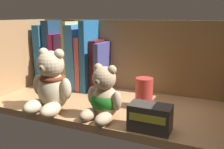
{
  "coord_description": "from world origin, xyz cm",
  "views": [
    {
      "loc": [
        30.76,
        -63.47,
        28.11
      ],
      "look_at": [
        2.27,
        0.0,
        11.1
      ],
      "focal_mm": 39.29,
      "sensor_mm": 36.0,
      "label": 1
    }
  ],
  "objects_px": {
    "book_9": "(105,66)",
    "teddy_bear_larger": "(51,84)",
    "book_7": "(92,55)",
    "book_8": "(99,65)",
    "book_2": "(61,59)",
    "book_5": "(80,56)",
    "book_4": "(73,54)",
    "small_product_box": "(150,118)",
    "book_3": "(67,60)",
    "pillar_candle": "(144,93)",
    "teddy_bear_smaller": "(104,97)",
    "book_6": "(87,62)",
    "book_1": "(54,53)",
    "book_0": "(47,54)"
  },
  "relations": [
    {
      "from": "book_9",
      "to": "teddy_bear_larger",
      "type": "distance_m",
      "value": 0.24
    },
    {
      "from": "teddy_bear_larger",
      "to": "book_7",
      "type": "bearing_deg",
      "value": 89.1
    },
    {
      "from": "book_8",
      "to": "book_2",
      "type": "bearing_deg",
      "value": 180.0
    },
    {
      "from": "teddy_bear_larger",
      "to": "book_5",
      "type": "bearing_deg",
      "value": 101.19
    },
    {
      "from": "book_4",
      "to": "small_product_box",
      "type": "bearing_deg",
      "value": -33.99
    },
    {
      "from": "book_8",
      "to": "teddy_bear_larger",
      "type": "relative_size",
      "value": 1.02
    },
    {
      "from": "teddy_bear_larger",
      "to": "book_8",
      "type": "bearing_deg",
      "value": 82.97
    },
    {
      "from": "small_product_box",
      "to": "book_5",
      "type": "bearing_deg",
      "value": 143.72
    },
    {
      "from": "book_2",
      "to": "book_9",
      "type": "xyz_separation_m",
      "value": [
        0.19,
        0.0,
        -0.01
      ]
    },
    {
      "from": "book_3",
      "to": "pillar_candle",
      "type": "bearing_deg",
      "value": -18.51
    },
    {
      "from": "book_8",
      "to": "teddy_bear_smaller",
      "type": "distance_m",
      "value": 0.26
    },
    {
      "from": "book_8",
      "to": "teddy_bear_larger",
      "type": "distance_m",
      "value": 0.24
    },
    {
      "from": "book_4",
      "to": "teddy_bear_smaller",
      "type": "distance_m",
      "value": 0.33
    },
    {
      "from": "pillar_candle",
      "to": "book_6",
      "type": "bearing_deg",
      "value": 155.67
    },
    {
      "from": "book_1",
      "to": "book_4",
      "type": "relative_size",
      "value": 1.01
    },
    {
      "from": "book_4",
      "to": "teddy_bear_larger",
      "type": "xyz_separation_m",
      "value": [
        0.08,
        -0.23,
        -0.05
      ]
    },
    {
      "from": "teddy_bear_smaller",
      "to": "book_1",
      "type": "bearing_deg",
      "value": 145.0
    },
    {
      "from": "book_1",
      "to": "book_4",
      "type": "height_order",
      "value": "book_1"
    },
    {
      "from": "book_0",
      "to": "book_1",
      "type": "distance_m",
      "value": 0.03
    },
    {
      "from": "book_0",
      "to": "book_7",
      "type": "height_order",
      "value": "book_7"
    },
    {
      "from": "book_1",
      "to": "book_7",
      "type": "relative_size",
      "value": 0.99
    },
    {
      "from": "book_9",
      "to": "pillar_candle",
      "type": "bearing_deg",
      "value": -32.15
    },
    {
      "from": "book_7",
      "to": "teddy_bear_larger",
      "type": "bearing_deg",
      "value": -90.9
    },
    {
      "from": "book_1",
      "to": "book_3",
      "type": "height_order",
      "value": "book_1"
    },
    {
      "from": "book_1",
      "to": "book_9",
      "type": "height_order",
      "value": "book_1"
    },
    {
      "from": "book_4",
      "to": "book_7",
      "type": "height_order",
      "value": "book_7"
    },
    {
      "from": "book_0",
      "to": "book_2",
      "type": "bearing_deg",
      "value": 0.0
    },
    {
      "from": "book_2",
      "to": "book_7",
      "type": "bearing_deg",
      "value": 0.0
    },
    {
      "from": "book_2",
      "to": "book_4",
      "type": "relative_size",
      "value": 0.81
    },
    {
      "from": "book_2",
      "to": "book_5",
      "type": "relative_size",
      "value": 0.85
    },
    {
      "from": "book_2",
      "to": "book_8",
      "type": "relative_size",
      "value": 1.1
    },
    {
      "from": "book_1",
      "to": "pillar_candle",
      "type": "xyz_separation_m",
      "value": [
        0.39,
        -0.11,
        -0.08
      ]
    },
    {
      "from": "book_6",
      "to": "book_9",
      "type": "xyz_separation_m",
      "value": [
        0.07,
        0.0,
        -0.01
      ]
    },
    {
      "from": "teddy_bear_larger",
      "to": "book_3",
      "type": "bearing_deg",
      "value": 114.33
    },
    {
      "from": "book_1",
      "to": "book_4",
      "type": "distance_m",
      "value": 0.09
    },
    {
      "from": "book_0",
      "to": "book_7",
      "type": "relative_size",
      "value": 0.92
    },
    {
      "from": "book_3",
      "to": "book_7",
      "type": "relative_size",
      "value": 0.79
    },
    {
      "from": "book_7",
      "to": "teddy_bear_larger",
      "type": "distance_m",
      "value": 0.24
    },
    {
      "from": "book_8",
      "to": "book_4",
      "type": "bearing_deg",
      "value": 180.0
    },
    {
      "from": "book_2",
      "to": "book_7",
      "type": "distance_m",
      "value": 0.14
    },
    {
      "from": "book_4",
      "to": "book_9",
      "type": "height_order",
      "value": "book_4"
    },
    {
      "from": "book_3",
      "to": "book_4",
      "type": "bearing_deg",
      "value": 0.0
    },
    {
      "from": "book_7",
      "to": "pillar_candle",
      "type": "bearing_deg",
      "value": -26.34
    },
    {
      "from": "book_5",
      "to": "teddy_bear_larger",
      "type": "xyz_separation_m",
      "value": [
        0.05,
        -0.23,
        -0.04
      ]
    },
    {
      "from": "book_3",
      "to": "book_9",
      "type": "relative_size",
      "value": 1.12
    },
    {
      "from": "small_product_box",
      "to": "book_7",
      "type": "bearing_deg",
      "value": 139.19
    },
    {
      "from": "book_4",
      "to": "pillar_candle",
      "type": "distance_m",
      "value": 0.34
    },
    {
      "from": "book_0",
      "to": "book_8",
      "type": "distance_m",
      "value": 0.22
    },
    {
      "from": "book_4",
      "to": "book_5",
      "type": "bearing_deg",
      "value": 0.0
    },
    {
      "from": "pillar_candle",
      "to": "book_2",
      "type": "bearing_deg",
      "value": 162.83
    }
  ]
}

